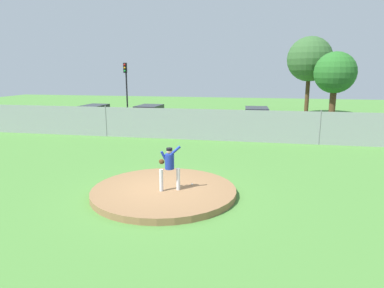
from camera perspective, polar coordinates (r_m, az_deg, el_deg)
ground_plane at (r=18.11m, az=0.49°, el=-1.84°), size 80.00×80.00×0.00m
asphalt_strip at (r=26.34m, az=3.94°, el=2.56°), size 44.00×7.00×0.01m
pitchers_mound at (r=12.48m, az=-4.69°, el=-7.86°), size 5.19×5.19×0.23m
pitcher_youth at (r=11.93m, az=-3.82°, el=-3.41°), size 0.81×0.36×1.63m
baseball at (r=12.70m, az=0.01°, el=-6.72°), size 0.07×0.07×0.07m
chainlink_fence at (r=21.78m, az=2.46°, el=3.22°), size 34.37×0.07×2.10m
parked_car_red at (r=27.63m, az=-7.14°, el=4.61°), size 2.07×4.61×1.68m
parked_car_white at (r=26.24m, az=10.67°, el=4.12°), size 2.04×4.62×1.67m
parked_car_navy at (r=29.28m, az=-15.95°, el=4.65°), size 1.88×4.60×1.63m
traffic_cone_orange at (r=24.18m, az=22.67°, el=1.40°), size 0.40×0.40×0.55m
traffic_light_near at (r=32.42m, az=-10.95°, el=10.30°), size 0.28×0.46×5.08m
tree_leaning_west at (r=36.15m, az=19.04°, el=13.22°), size 4.32×4.32×7.65m
tree_tall_centre at (r=33.08m, az=22.76°, el=10.86°), size 3.63×3.63×6.03m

